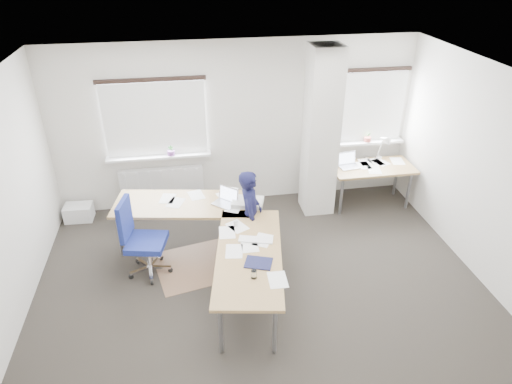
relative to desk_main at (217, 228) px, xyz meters
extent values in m
plane|color=black|center=(0.53, -0.57, -0.69)|extent=(6.00, 6.00, 0.00)
cube|color=silver|center=(0.53, 1.93, 0.71)|extent=(6.00, 0.04, 2.80)
cube|color=silver|center=(0.53, -3.07, 0.71)|extent=(6.00, 0.04, 2.80)
cube|color=silver|center=(3.53, -0.57, 0.71)|extent=(0.04, 5.00, 2.80)
cube|color=white|center=(0.53, -0.57, 2.11)|extent=(6.00, 5.00, 0.04)
cube|color=silver|center=(1.83, 1.38, 0.70)|extent=(0.50, 0.50, 2.78)
cube|color=white|center=(-0.77, 1.90, 0.91)|extent=(1.60, 0.04, 1.20)
cube|color=white|center=(-0.77, 1.86, 0.91)|extent=(1.60, 0.02, 1.20)
cube|color=white|center=(-0.77, 1.83, 0.29)|extent=(1.70, 0.20, 0.04)
cube|color=white|center=(2.83, 1.90, 0.91)|extent=(1.20, 0.04, 1.20)
cube|color=white|center=(2.83, 1.86, 0.91)|extent=(1.20, 0.02, 1.20)
cube|color=white|center=(2.83, 1.83, 0.29)|extent=(1.30, 0.20, 0.04)
cube|color=white|center=(-0.77, 1.85, -0.24)|extent=(1.40, 0.10, 0.60)
cylinder|color=#7C3F8C|center=(-0.57, 1.81, 0.35)|extent=(0.12, 0.12, 0.08)
imported|color=#2E6F2C|center=(-0.57, 1.81, 0.39)|extent=(0.09, 0.06, 0.17)
cylinder|color=#AF4C43|center=(2.83, 1.81, 0.35)|extent=(0.12, 0.12, 0.08)
imported|color=#2E6F2C|center=(2.83, 1.81, 0.39)|extent=(0.09, 0.07, 0.17)
cube|color=#805E46|center=(-0.27, 0.13, -0.69)|extent=(1.39, 1.25, 0.01)
cube|color=white|center=(-2.17, 1.68, -0.56)|extent=(0.46, 0.33, 0.27)
cube|color=olive|center=(-0.44, 0.68, 0.02)|extent=(2.11, 1.14, 0.04)
cube|color=olive|center=(0.34, -0.67, 0.02)|extent=(1.14, 2.11, 0.04)
cylinder|color=gray|center=(-1.38, 0.54, -0.35)|extent=(0.05, 0.05, 0.69)
cylinder|color=gray|center=(-1.28, 1.13, -0.35)|extent=(0.05, 0.05, 0.69)
cylinder|color=gray|center=(0.50, 0.82, -0.35)|extent=(0.05, 0.05, 0.69)
cylinder|color=gray|center=(-0.12, -1.51, -0.35)|extent=(0.05, 0.05, 0.69)
cylinder|color=gray|center=(0.47, -1.61, -0.35)|extent=(0.05, 0.05, 0.69)
cylinder|color=gray|center=(0.79, 0.16, -0.35)|extent=(0.05, 0.05, 0.69)
cube|color=#B7B7BC|center=(0.16, 0.54, 0.05)|extent=(0.40, 0.39, 0.01)
cube|color=#B7B7BC|center=(0.24, 0.62, 0.16)|extent=(0.27, 0.25, 0.22)
cube|color=silver|center=(0.24, 0.62, 0.16)|extent=(0.23, 0.22, 0.19)
cube|color=white|center=(0.46, -0.43, 0.05)|extent=(0.46, 0.26, 0.02)
cube|color=#141639|center=(0.42, -0.90, 0.05)|extent=(0.38, 0.33, 0.01)
cube|color=beige|center=(0.50, 0.48, 0.07)|extent=(0.52, 0.43, 0.07)
imported|color=white|center=(0.26, -0.06, 0.07)|extent=(0.08, 0.08, 0.07)
cylinder|color=silver|center=(0.32, -1.15, 0.09)|extent=(0.07, 0.07, 0.10)
cube|color=olive|center=(2.78, 1.36, 0.02)|extent=(1.40, 0.70, 0.04)
cylinder|color=gray|center=(2.18, 1.11, -0.35)|extent=(0.05, 0.05, 0.69)
cylinder|color=gray|center=(3.38, 1.11, -0.35)|extent=(0.05, 0.05, 0.69)
cylinder|color=gray|center=(2.18, 1.61, -0.35)|extent=(0.05, 0.05, 0.69)
cylinder|color=gray|center=(3.38, 1.61, -0.35)|extent=(0.05, 0.05, 0.69)
cube|color=#B7B7BC|center=(2.38, 1.40, 0.05)|extent=(0.36, 0.28, 0.01)
cube|color=#B7B7BC|center=(2.36, 1.52, 0.16)|extent=(0.33, 0.09, 0.22)
cube|color=silver|center=(2.36, 1.52, 0.16)|extent=(0.29, 0.07, 0.19)
cylinder|color=white|center=(3.03, 1.68, 0.05)|extent=(0.10, 0.10, 0.02)
cylinder|color=white|center=(3.03, 1.68, 0.24)|extent=(0.02, 0.16, 0.38)
cylinder|color=white|center=(3.03, 1.56, 0.46)|extent=(0.02, 0.29, 0.13)
cone|color=white|center=(3.03, 1.42, 0.44)|extent=(0.14, 0.16, 0.17)
cube|color=navy|center=(-0.96, 0.08, -0.19)|extent=(0.60, 0.60, 0.09)
cube|color=navy|center=(-1.20, 0.14, 0.18)|extent=(0.16, 0.44, 0.55)
cylinder|color=silver|center=(-0.96, 0.08, -0.40)|extent=(0.07, 0.07, 0.37)
cylinder|color=black|center=(-0.68, 0.02, -0.65)|extent=(0.07, 0.05, 0.07)
cylinder|color=black|center=(-0.81, 0.33, -0.65)|extent=(0.06, 0.07, 0.07)
cylinder|color=black|center=(-1.15, 0.30, -0.65)|extent=(0.07, 0.07, 0.07)
cylinder|color=black|center=(-1.22, -0.03, -0.65)|extent=(0.07, 0.06, 0.07)
cylinder|color=black|center=(-0.93, -0.20, -0.65)|extent=(0.04, 0.07, 0.07)
imported|color=black|center=(0.50, 0.26, 0.00)|extent=(0.40, 0.54, 1.38)
camera|label=1|loc=(-0.34, -5.17, 3.45)|focal=32.00mm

